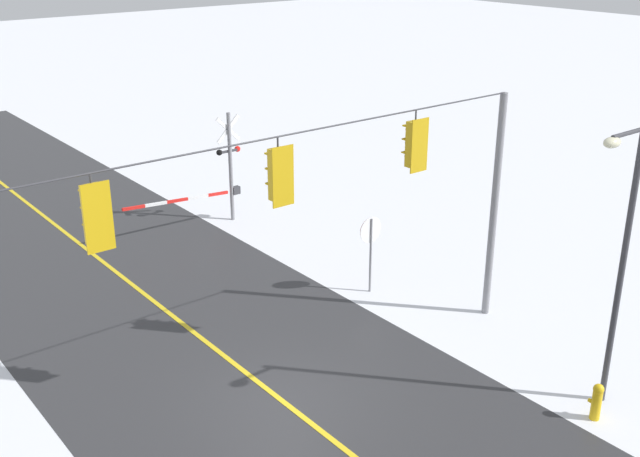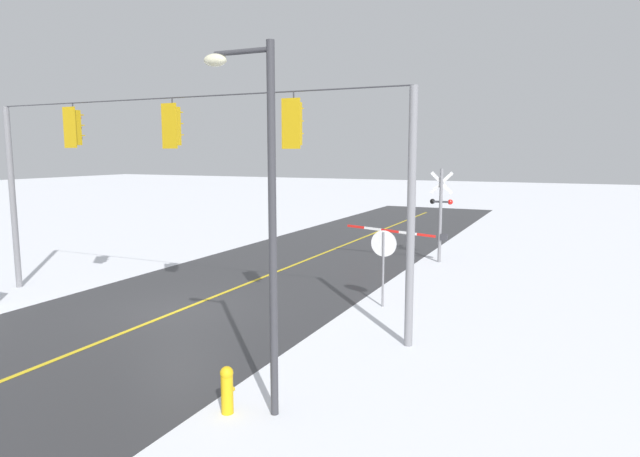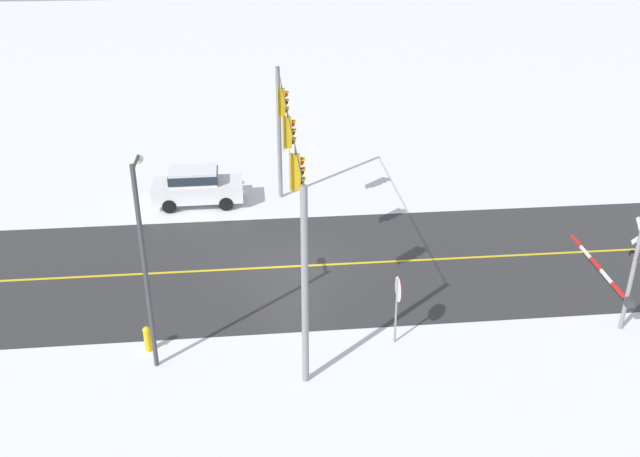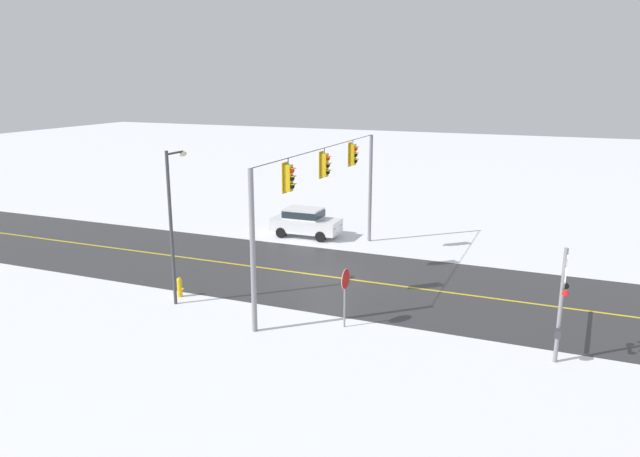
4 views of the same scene
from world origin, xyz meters
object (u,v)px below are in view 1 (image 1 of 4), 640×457
at_px(stop_sign, 371,238).
at_px(fire_hydrant, 597,401).
at_px(railroad_crossing, 220,170).
at_px(streetlamp_near, 621,244).

relative_size(stop_sign, fire_hydrant, 2.67).
distance_m(railroad_crossing, streetlamp_near, 15.23).
xyz_separation_m(railroad_crossing, streetlamp_near, (-0.64, 15.09, 1.95)).
bearing_deg(streetlamp_near, fire_hydrant, 29.63).
relative_size(stop_sign, railroad_crossing, 0.50).
relative_size(railroad_crossing, streetlamp_near, 0.73).
distance_m(stop_sign, railroad_crossing, 7.61).
distance_m(streetlamp_near, fire_hydrant, 3.51).
height_order(railroad_crossing, fire_hydrant, railroad_crossing).
bearing_deg(fire_hydrant, streetlamp_near, -150.37).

